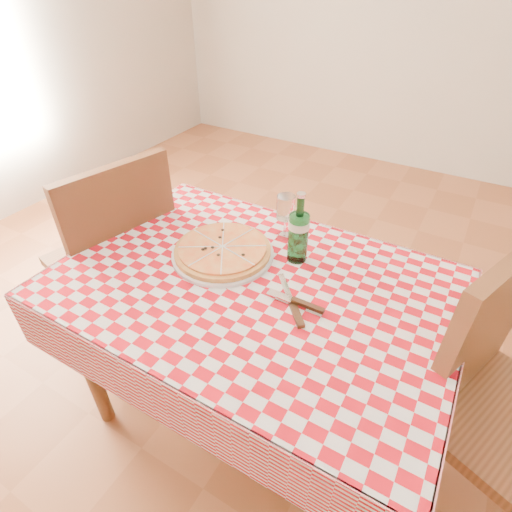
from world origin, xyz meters
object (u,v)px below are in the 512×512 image
at_px(chair_far, 118,252).
at_px(pizza_plate, 223,250).
at_px(water_bottle, 299,228).
at_px(dining_table, 252,303).
at_px(wine_glass, 285,217).
at_px(chair_near, 502,394).

bearing_deg(chair_far, pizza_plate, -163.82).
height_order(chair_far, water_bottle, chair_far).
xyz_separation_m(dining_table, pizza_plate, (-0.17, 0.07, 0.12)).
height_order(pizza_plate, wine_glass, wine_glass).
height_order(chair_near, water_bottle, chair_near).
distance_m(dining_table, chair_far, 0.72).
distance_m(dining_table, water_bottle, 0.31).
height_order(water_bottle, wine_glass, water_bottle).
bearing_deg(water_bottle, chair_near, -6.89).
bearing_deg(chair_near, wine_glass, -171.93).
height_order(dining_table, chair_near, chair_near).
relative_size(pizza_plate, wine_glass, 2.10).
distance_m(pizza_plate, wine_glass, 0.26).
distance_m(chair_far, water_bottle, 0.85).
bearing_deg(wine_glass, dining_table, -84.33).
distance_m(chair_near, wine_glass, 0.88).
bearing_deg(water_bottle, pizza_plate, -154.46).
bearing_deg(chair_far, water_bottle, -156.45).
xyz_separation_m(pizza_plate, water_bottle, (0.24, 0.11, 0.11)).
relative_size(chair_far, pizza_plate, 2.79).
height_order(chair_near, chair_far, chair_near).
bearing_deg(pizza_plate, chair_far, -177.17).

